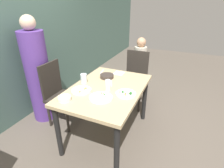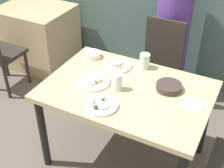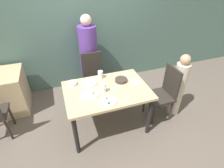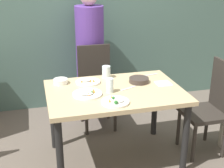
% 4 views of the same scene
% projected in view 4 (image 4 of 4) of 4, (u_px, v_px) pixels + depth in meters
% --- Properties ---
extents(ground_plane, '(10.00, 10.00, 0.00)m').
position_uv_depth(ground_plane, '(115.00, 159.00, 3.10)').
color(ground_plane, '#60564C').
extents(wall_back, '(10.00, 0.06, 2.70)m').
position_uv_depth(wall_back, '(85.00, 3.00, 3.89)').
color(wall_back, '#4C6B60').
rests_on(wall_back, ground_plane).
extents(dining_table, '(1.23, 0.85, 0.74)m').
position_uv_depth(dining_table, '(115.00, 99.00, 2.86)').
color(dining_table, tan).
rests_on(dining_table, ground_plane).
extents(chair_adult_spot, '(0.40, 0.40, 0.94)m').
position_uv_depth(chair_adult_spot, '(96.00, 85.00, 3.60)').
color(chair_adult_spot, '#2D2823').
rests_on(chair_adult_spot, ground_plane).
extents(chair_child_spot, '(0.40, 0.40, 0.94)m').
position_uv_depth(chair_child_spot, '(211.00, 106.00, 3.07)').
color(chair_child_spot, '#2D2823').
rests_on(chair_child_spot, ground_plane).
extents(person_adult, '(0.34, 0.34, 1.55)m').
position_uv_depth(person_adult, '(90.00, 59.00, 3.83)').
color(person_adult, '#5B3893').
rests_on(person_adult, ground_plane).
extents(bowl_curry, '(0.19, 0.19, 0.05)m').
position_uv_depth(bowl_curry, '(139.00, 80.00, 3.00)').
color(bowl_curry, '#3D332D').
rests_on(bowl_curry, dining_table).
extents(plate_rice_adult, '(0.26, 0.26, 0.05)m').
position_uv_depth(plate_rice_adult, '(87.00, 94.00, 2.72)').
color(plate_rice_adult, white).
rests_on(plate_rice_adult, dining_table).
extents(plate_rice_child, '(0.24, 0.24, 0.05)m').
position_uv_depth(plate_rice_child, '(87.00, 81.00, 3.00)').
color(plate_rice_child, white).
rests_on(plate_rice_child, dining_table).
extents(plate_noodles, '(0.24, 0.24, 0.05)m').
position_uv_depth(plate_noodles, '(115.00, 102.00, 2.56)').
color(plate_noodles, white).
rests_on(plate_noodles, dining_table).
extents(bowl_rice_small, '(0.14, 0.14, 0.05)m').
position_uv_depth(bowl_rice_small, '(61.00, 81.00, 2.97)').
color(bowl_rice_small, white).
rests_on(bowl_rice_small, dining_table).
extents(glass_water_tall, '(0.07, 0.07, 0.13)m').
position_uv_depth(glass_water_tall, '(110.00, 85.00, 2.76)').
color(glass_water_tall, silver).
rests_on(glass_water_tall, dining_table).
extents(glass_water_short, '(0.08, 0.08, 0.12)m').
position_uv_depth(glass_water_short, '(106.00, 72.00, 3.10)').
color(glass_water_short, silver).
rests_on(glass_water_short, dining_table).
extents(napkin_folded, '(0.14, 0.14, 0.01)m').
position_uv_depth(napkin_folded, '(163.00, 83.00, 2.98)').
color(napkin_folded, white).
rests_on(napkin_folded, dining_table).
extents(fork_steel, '(0.17, 0.09, 0.01)m').
position_uv_depth(fork_steel, '(128.00, 89.00, 2.86)').
color(fork_steel, silver).
rests_on(fork_steel, dining_table).
extents(spoon_steel, '(0.18, 0.06, 0.01)m').
position_uv_depth(spoon_steel, '(150.00, 75.00, 3.20)').
color(spoon_steel, silver).
rests_on(spoon_steel, dining_table).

